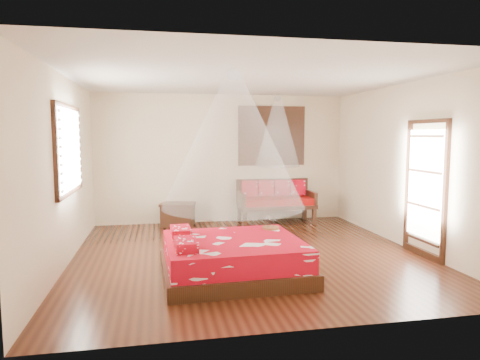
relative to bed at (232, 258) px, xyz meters
name	(u,v)px	position (x,y,z in m)	size (l,w,h in m)	color
room	(248,168)	(0.43, 0.98, 1.15)	(5.54, 5.54, 2.84)	black
bed	(232,258)	(0.00, 0.00, 0.00)	(1.96, 1.79, 0.63)	black
daybed	(275,199)	(1.54, 3.36, 0.27)	(1.64, 0.73, 0.94)	black
storage_chest	(178,214)	(-0.58, 3.43, 0.00)	(0.81, 0.67, 0.48)	black
shutter_panel	(272,136)	(1.54, 3.70, 1.65)	(1.52, 0.06, 1.32)	black
window_left	(69,150)	(-2.28, 1.18, 1.45)	(0.10, 1.74, 1.34)	black
glazed_door	(425,189)	(3.15, 0.38, 0.82)	(0.08, 1.02, 2.16)	black
wine_tray	(271,225)	(0.69, 0.56, 0.31)	(0.26, 0.26, 0.21)	brown
mosquito_net_main	(233,140)	(0.01, 0.00, 1.60)	(1.92, 1.92, 1.80)	white
mosquito_net_daybed	(277,131)	(1.54, 3.23, 1.75)	(0.95, 0.95, 1.50)	white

